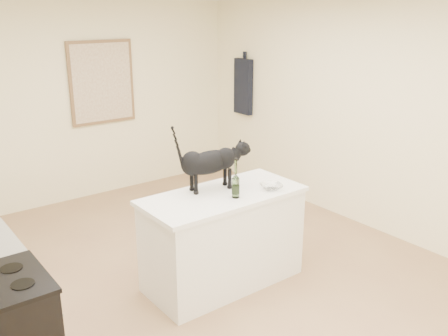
% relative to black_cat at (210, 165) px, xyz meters
% --- Properties ---
extents(floor, '(5.50, 5.50, 0.00)m').
position_rel_black_cat_xyz_m(floor, '(-0.07, 0.04, -1.14)').
color(floor, '#A58157').
rests_on(floor, ground).
extents(wall_back, '(4.50, 0.00, 4.50)m').
position_rel_black_cat_xyz_m(wall_back, '(-0.07, 2.79, 0.16)').
color(wall_back, '#F8E8C0').
rests_on(wall_back, ground).
extents(wall_right, '(0.00, 5.50, 5.50)m').
position_rel_black_cat_xyz_m(wall_right, '(2.18, 0.04, 0.16)').
color(wall_right, '#F8E8C0').
rests_on(wall_right, ground).
extents(island_base, '(1.44, 0.67, 0.86)m').
position_rel_black_cat_xyz_m(island_base, '(0.03, -0.16, -0.71)').
color(island_base, white).
rests_on(island_base, floor).
extents(island_top, '(1.50, 0.70, 0.04)m').
position_rel_black_cat_xyz_m(island_top, '(0.03, -0.16, -0.26)').
color(island_top, white).
rests_on(island_top, island_base).
extents(artwork_frame, '(0.90, 0.03, 1.10)m').
position_rel_black_cat_xyz_m(artwork_frame, '(0.23, 2.76, 0.41)').
color(artwork_frame, brown).
rests_on(artwork_frame, wall_back).
extents(artwork_canvas, '(0.82, 0.00, 1.02)m').
position_rel_black_cat_xyz_m(artwork_canvas, '(0.23, 2.75, 0.41)').
color(artwork_canvas, beige).
rests_on(artwork_canvas, wall_back).
extents(hanging_garment, '(0.08, 0.34, 0.80)m').
position_rel_black_cat_xyz_m(hanging_garment, '(2.12, 2.09, 0.26)').
color(hanging_garment, black).
rests_on(hanging_garment, wall_right).
extents(black_cat, '(0.70, 0.34, 0.47)m').
position_rel_black_cat_xyz_m(black_cat, '(0.00, 0.00, 0.00)').
color(black_cat, black).
rests_on(black_cat, island_top).
extents(wine_bottle, '(0.08, 0.08, 0.32)m').
position_rel_black_cat_xyz_m(wine_bottle, '(0.07, -0.30, -0.08)').
color(wine_bottle, '#365722').
rests_on(wine_bottle, island_top).
extents(glass_bowl, '(0.26, 0.26, 0.05)m').
position_rel_black_cat_xyz_m(glass_bowl, '(0.45, -0.34, -0.21)').
color(glass_bowl, white).
rests_on(glass_bowl, island_top).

